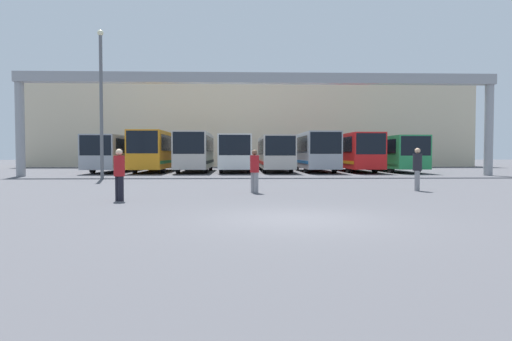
% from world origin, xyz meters
% --- Properties ---
extents(ground_plane, '(200.00, 200.00, 0.00)m').
position_xyz_m(ground_plane, '(0.00, 0.00, 0.00)').
color(ground_plane, '#47474C').
extents(building_backdrop, '(52.24, 12.00, 10.21)m').
position_xyz_m(building_backdrop, '(0.00, 47.34, 5.10)').
color(building_backdrop, beige).
rests_on(building_backdrop, ground).
extents(overhead_gantry, '(33.10, 0.80, 7.09)m').
position_xyz_m(overhead_gantry, '(0.00, 20.76, 6.03)').
color(overhead_gantry, gray).
rests_on(overhead_gantry, ground).
extents(bus_slot_0, '(2.52, 12.44, 3.00)m').
position_xyz_m(bus_slot_0, '(-11.85, 28.99, 1.73)').
color(bus_slot_0, '#999EA5').
rests_on(bus_slot_0, ground).
extents(bus_slot_1, '(2.54, 11.09, 3.33)m').
position_xyz_m(bus_slot_1, '(-8.46, 28.32, 1.92)').
color(bus_slot_1, orange).
rests_on(bus_slot_1, ground).
extents(bus_slot_2, '(2.54, 10.35, 3.25)m').
position_xyz_m(bus_slot_2, '(-5.08, 27.95, 1.87)').
color(bus_slot_2, beige).
rests_on(bus_slot_2, ground).
extents(bus_slot_3, '(2.56, 11.19, 3.04)m').
position_xyz_m(bus_slot_3, '(-1.69, 28.37, 1.75)').
color(bus_slot_3, silver).
rests_on(bus_slot_3, ground).
extents(bus_slot_4, '(2.49, 11.12, 2.97)m').
position_xyz_m(bus_slot_4, '(1.69, 28.34, 1.72)').
color(bus_slot_4, beige).
rests_on(bus_slot_4, ground).
extents(bus_slot_5, '(2.58, 10.58, 3.26)m').
position_xyz_m(bus_slot_5, '(5.08, 28.06, 1.88)').
color(bus_slot_5, '#999EA5').
rests_on(bus_slot_5, ground).
extents(bus_slot_6, '(2.47, 11.64, 3.18)m').
position_xyz_m(bus_slot_6, '(8.46, 28.59, 1.83)').
color(bus_slot_6, red).
rests_on(bus_slot_6, ground).
extents(bus_slot_7, '(2.50, 10.79, 2.97)m').
position_xyz_m(bus_slot_7, '(11.85, 28.17, 1.71)').
color(bus_slot_7, '#268C4C').
rests_on(bus_slot_7, ground).
extents(pedestrian_mid_left, '(0.37, 0.37, 1.79)m').
position_xyz_m(pedestrian_mid_left, '(6.10, 7.94, 0.95)').
color(pedestrian_mid_left, gray).
rests_on(pedestrian_mid_left, ground).
extents(pedestrian_mid_right, '(0.36, 0.36, 1.72)m').
position_xyz_m(pedestrian_mid_right, '(-0.74, 7.20, 0.91)').
color(pedestrian_mid_right, gray).
rests_on(pedestrian_mid_right, ground).
extents(pedestrian_near_right, '(0.36, 0.36, 1.72)m').
position_xyz_m(pedestrian_near_right, '(-5.31, 4.33, 0.91)').
color(pedestrian_near_right, black).
rests_on(pedestrian_near_right, ground).
extents(lamp_post, '(0.36, 0.36, 8.99)m').
position_xyz_m(lamp_post, '(-9.69, 17.14, 4.86)').
color(lamp_post, '#595B60').
rests_on(lamp_post, ground).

